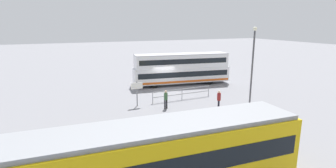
% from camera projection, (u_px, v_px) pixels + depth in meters
% --- Properties ---
extents(ground_plane, '(160.00, 160.00, 0.00)m').
position_uv_depth(ground_plane, '(165.00, 88.00, 30.59)').
color(ground_plane, gray).
extents(double_decker_bus, '(11.98, 3.90, 3.80)m').
position_uv_depth(double_decker_bus, '(181.00, 69.00, 32.14)').
color(double_decker_bus, white).
rests_on(double_decker_bus, ground).
extents(tram_yellow, '(15.15, 3.21, 3.31)m').
position_uv_depth(tram_yellow, '(135.00, 164.00, 10.88)').
color(tram_yellow, '#E5B70C').
rests_on(tram_yellow, ground).
extents(pedestrian_near_railing, '(0.42, 0.42, 1.67)m').
position_uv_depth(pedestrian_near_railing, '(166.00, 98.00, 23.10)').
color(pedestrian_near_railing, black).
rests_on(pedestrian_near_railing, ground).
extents(pedestrian_crossing, '(0.45, 0.45, 1.72)m').
position_uv_depth(pedestrian_crossing, '(219.00, 99.00, 22.81)').
color(pedestrian_crossing, black).
rests_on(pedestrian_crossing, ground).
extents(pedestrian_railing, '(6.35, 0.33, 1.08)m').
position_uv_depth(pedestrian_railing, '(182.00, 92.00, 25.96)').
color(pedestrian_railing, gray).
rests_on(pedestrian_railing, ground).
extents(info_sign, '(1.08, 0.13, 2.29)m').
position_uv_depth(info_sign, '(137.00, 89.00, 23.70)').
color(info_sign, slate).
rests_on(info_sign, ground).
extents(street_lamp, '(0.36, 0.36, 7.10)m').
position_uv_depth(street_lamp, '(253.00, 60.00, 23.87)').
color(street_lamp, '#4C4C51').
rests_on(street_lamp, ground).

